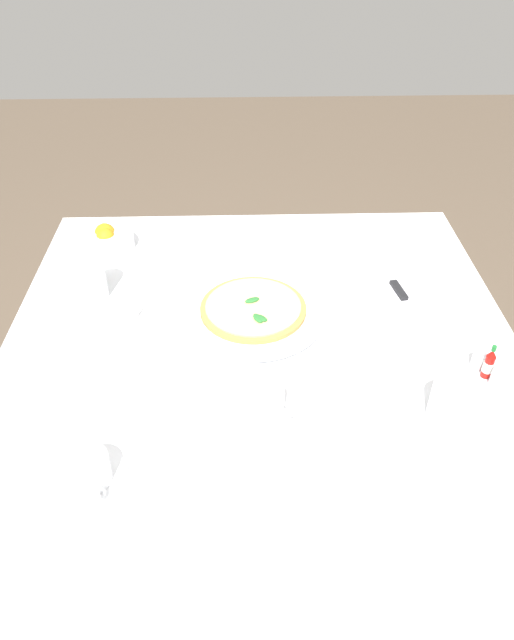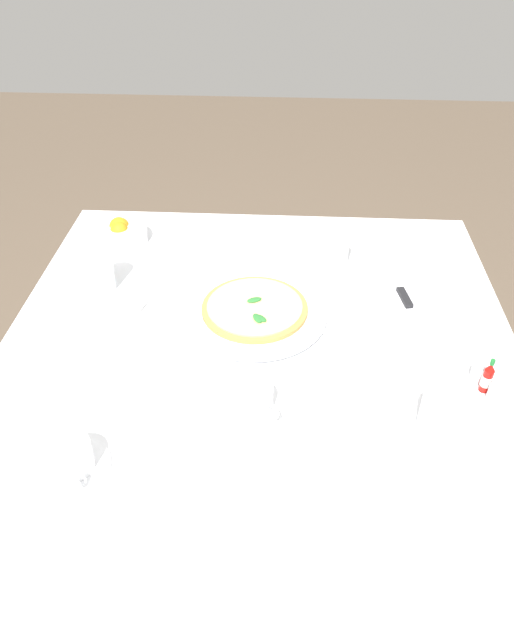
{
  "view_description": "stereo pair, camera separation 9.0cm",
  "coord_description": "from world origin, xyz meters",
  "views": [
    {
      "loc": [
        -1.0,
        0.04,
        1.57
      ],
      "look_at": [
        0.04,
        0.01,
        0.75
      ],
      "focal_mm": 32.51,
      "sensor_mm": 36.0,
      "label": 1
    },
    {
      "loc": [
        -0.99,
        -0.05,
        1.57
      ],
      "look_at": [
        0.04,
        0.01,
        0.75
      ],
      "focal_mm": 32.51,
      "sensor_mm": 36.0,
      "label": 2
    }
  ],
  "objects": [
    {
      "name": "pepper_shaker",
      "position": [
        -0.16,
        -0.47,
        0.75
      ],
      "size": [
        0.03,
        0.03,
        0.06
      ],
      "color": "white",
      "rests_on": "dining_table"
    },
    {
      "name": "ground_plane",
      "position": [
        0.0,
        0.0,
        0.0
      ],
      "size": [
        8.0,
        8.0,
        0.0
      ],
      "primitive_type": "plane",
      "color": "brown"
    },
    {
      "name": "citrus_bowl",
      "position": [
        0.4,
        0.41,
        0.75
      ],
      "size": [
        0.15,
        0.15,
        0.07
      ],
      "color": "white",
      "rests_on": "dining_table"
    },
    {
      "name": "hot_sauce_bottle",
      "position": [
        -0.14,
        -0.46,
        0.76
      ],
      "size": [
        0.02,
        0.02,
        0.08
      ],
      "color": "#B7140F",
      "rests_on": "dining_table"
    },
    {
      "name": "coffee_cup_left_edge",
      "position": [
        -0.38,
        0.31,
        0.75
      ],
      "size": [
        0.13,
        0.13,
        0.06
      ],
      "color": "white",
      "rests_on": "dining_table"
    },
    {
      "name": "dining_table",
      "position": [
        0.0,
        0.0,
        0.6
      ],
      "size": [
        1.16,
        1.16,
        0.73
      ],
      "color": "white",
      "rests_on": "ground_plane"
    },
    {
      "name": "salt_shaker",
      "position": [
        -0.11,
        -0.45,
        0.75
      ],
      "size": [
        0.03,
        0.03,
        0.06
      ],
      "color": "white",
      "rests_on": "dining_table"
    },
    {
      "name": "menu_card",
      "position": [
        0.04,
        0.3,
        0.76
      ],
      "size": [
        0.09,
        0.03,
        0.06
      ],
      "rotation": [
        0.0,
        0.0,
        2.85
      ],
      "color": "white",
      "rests_on": "dining_table"
    },
    {
      "name": "pizza_plate",
      "position": [
        0.08,
        0.02,
        0.74
      ],
      "size": [
        0.34,
        0.34,
        0.02
      ],
      "color": "white",
      "rests_on": "dining_table"
    },
    {
      "name": "dinner_knife",
      "position": [
        0.19,
        -0.33,
        0.75
      ],
      "size": [
        0.2,
        0.05,
        0.01
      ],
      "rotation": [
        0.0,
        0.0,
        0.18
      ],
      "color": "silver",
      "rests_on": "napkin_folded"
    },
    {
      "name": "coffee_cup_far_right",
      "position": [
        -0.22,
        -0.0,
        0.75
      ],
      "size": [
        0.13,
        0.13,
        0.06
      ],
      "color": "white",
      "rests_on": "dining_table"
    },
    {
      "name": "water_glass_near_left",
      "position": [
        0.17,
        0.4,
        0.78
      ],
      "size": [
        0.07,
        0.07,
        0.13
      ],
      "color": "white",
      "rests_on": "dining_table"
    },
    {
      "name": "napkin_folded",
      "position": [
        0.19,
        -0.33,
        0.74
      ],
      "size": [
        0.25,
        0.19,
        0.02
      ],
      "rotation": [
        0.0,
        0.0,
        0.29
      ],
      "color": "silver",
      "rests_on": "dining_table"
    },
    {
      "name": "pizza",
      "position": [
        0.08,
        0.02,
        0.75
      ],
      "size": [
        0.25,
        0.25,
        0.02
      ],
      "color": "#C68E47",
      "rests_on": "pizza_plate"
    },
    {
      "name": "water_glass_center_back",
      "position": [
        0.32,
        -0.18,
        0.77
      ],
      "size": [
        0.06,
        0.06,
        0.1
      ],
      "color": "white",
      "rests_on": "dining_table"
    },
    {
      "name": "water_glass_back_corner",
      "position": [
        -0.25,
        -0.34,
        0.77
      ],
      "size": [
        0.07,
        0.07,
        0.1
      ],
      "color": "white",
      "rests_on": "dining_table"
    }
  ]
}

